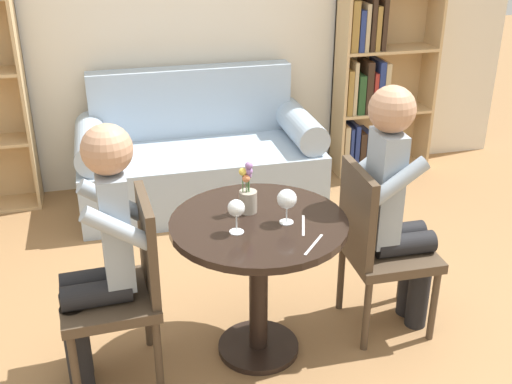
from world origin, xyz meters
TOP-DOWN VIEW (x-y plane):
  - ground_plane at (0.00, 0.00)m, footprint 16.00×16.00m
  - back_wall at (0.00, 2.19)m, footprint 5.20×0.05m
  - round_table at (0.00, 0.00)m, footprint 0.81×0.81m
  - couch at (0.00, 1.77)m, footprint 1.69×0.80m
  - bookshelf_right at (1.42, 2.03)m, footprint 0.76×0.28m
  - chair_left at (-0.62, -0.01)m, footprint 0.44×0.44m
  - chair_right at (0.62, 0.05)m, footprint 0.42×0.42m
  - person_left at (-0.71, -0.02)m, footprint 0.43×0.35m
  - person_right at (0.70, 0.05)m, footprint 0.42×0.34m
  - wine_glass_left at (-0.12, -0.08)m, footprint 0.08×0.08m
  - wine_glass_right at (0.12, -0.05)m, footprint 0.09×0.09m
  - flower_vase at (-0.03, 0.10)m, footprint 0.08×0.08m
  - knife_left_setting at (0.18, -0.09)m, footprint 0.07×0.18m
  - fork_left_setting at (0.17, -0.27)m, footprint 0.13×0.15m

SIDE VIEW (x-z plane):
  - ground_plane at x=0.00m, z-range 0.00..0.00m
  - couch at x=0.00m, z-range -0.15..0.77m
  - chair_left at x=-0.62m, z-range 0.04..0.94m
  - chair_right at x=0.62m, z-range 0.04..0.94m
  - round_table at x=0.00m, z-range 0.19..0.91m
  - person_left at x=-0.71m, z-range 0.05..1.29m
  - person_right at x=0.70m, z-range 0.06..1.35m
  - bookshelf_right at x=1.42m, z-range -0.02..1.46m
  - knife_left_setting at x=0.18m, z-range 0.72..0.73m
  - fork_left_setting at x=0.17m, z-range 0.72..0.73m
  - flower_vase at x=-0.03m, z-range 0.69..0.94m
  - wine_glass_left at x=-0.12m, z-range 0.76..0.91m
  - wine_glass_right at x=0.12m, z-range 0.76..0.92m
  - back_wall at x=0.00m, z-range 0.00..2.70m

